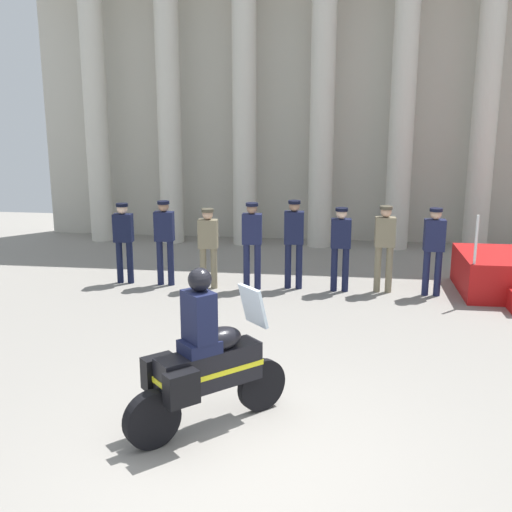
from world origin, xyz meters
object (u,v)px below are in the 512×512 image
at_px(officer_in_row_2, 208,242).
at_px(officer_in_row_0, 124,236).
at_px(officer_in_row_4, 294,237).
at_px(officer_in_row_7, 434,245).
at_px(motorcycle_with_rider, 204,364).
at_px(officer_in_row_5, 341,242).
at_px(officer_in_row_6, 385,242).
at_px(officer_in_row_1, 164,236).
at_px(officer_in_row_3, 252,239).

bearing_deg(officer_in_row_2, officer_in_row_0, -7.07).
relative_size(officer_in_row_0, officer_in_row_4, 0.93).
bearing_deg(officer_in_row_4, officer_in_row_7, 174.54).
relative_size(officer_in_row_0, motorcycle_with_rider, 0.87).
bearing_deg(officer_in_row_0, officer_in_row_5, 177.12).
relative_size(officer_in_row_2, officer_in_row_6, 0.94).
relative_size(officer_in_row_2, motorcycle_with_rider, 0.84).
distance_m(officer_in_row_2, officer_in_row_6, 3.43).
distance_m(officer_in_row_4, officer_in_row_7, 2.66).
bearing_deg(officer_in_row_5, motorcycle_with_rider, 72.49).
height_order(officer_in_row_4, motorcycle_with_rider, motorcycle_with_rider).
xyz_separation_m(officer_in_row_1, officer_in_row_4, (2.59, 0.09, 0.03)).
height_order(officer_in_row_0, motorcycle_with_rider, motorcycle_with_rider).
bearing_deg(officer_in_row_6, officer_in_row_5, 1.07).
distance_m(officer_in_row_6, officer_in_row_7, 0.92).
xyz_separation_m(officer_in_row_1, officer_in_row_6, (4.34, 0.06, -0.01)).
bearing_deg(officer_in_row_6, officer_in_row_7, 170.59).
relative_size(officer_in_row_3, officer_in_row_5, 1.04).
relative_size(officer_in_row_1, officer_in_row_5, 1.04).
distance_m(officer_in_row_1, motorcycle_with_rider, 5.96).
height_order(officer_in_row_2, officer_in_row_7, officer_in_row_7).
distance_m(officer_in_row_3, officer_in_row_7, 3.47).
height_order(officer_in_row_1, officer_in_row_3, officer_in_row_3).
bearing_deg(officer_in_row_0, officer_in_row_7, 176.69).
bearing_deg(officer_in_row_2, officer_in_row_4, -175.95).
height_order(officer_in_row_3, officer_in_row_4, officer_in_row_4).
bearing_deg(motorcycle_with_rider, officer_in_row_5, 31.88).
height_order(officer_in_row_2, officer_in_row_5, officer_in_row_5).
distance_m(officer_in_row_0, motorcycle_with_rider, 6.33).
distance_m(officer_in_row_3, officer_in_row_5, 1.73).
height_order(officer_in_row_5, officer_in_row_7, officer_in_row_7).
distance_m(officer_in_row_0, officer_in_row_7, 6.11).
xyz_separation_m(officer_in_row_1, officer_in_row_3, (1.78, -0.06, 0.00)).
relative_size(officer_in_row_2, officer_in_row_7, 0.94).
bearing_deg(motorcycle_with_rider, officer_in_row_6, 24.42).
bearing_deg(officer_in_row_3, motorcycle_with_rider, 89.73).
xyz_separation_m(officer_in_row_2, motorcycle_with_rider, (1.09, -5.51, -0.15)).
height_order(officer_in_row_5, officer_in_row_6, officer_in_row_6).
bearing_deg(motorcycle_with_rider, officer_in_row_0, 73.73).
height_order(officer_in_row_1, officer_in_row_7, officer_in_row_1).
relative_size(officer_in_row_0, officer_in_row_7, 0.97).
xyz_separation_m(officer_in_row_7, motorcycle_with_rider, (-3.25, -5.56, -0.21)).
relative_size(officer_in_row_0, officer_in_row_2, 1.03).
bearing_deg(officer_in_row_5, officer_in_row_0, -2.88).
height_order(officer_in_row_3, officer_in_row_5, officer_in_row_3).
bearing_deg(officer_in_row_0, officer_in_row_2, 172.93).
distance_m(officer_in_row_2, officer_in_row_3, 0.87).
height_order(officer_in_row_1, officer_in_row_6, officer_in_row_1).
distance_m(officer_in_row_1, officer_in_row_2, 0.92).
distance_m(officer_in_row_2, officer_in_row_5, 2.59).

